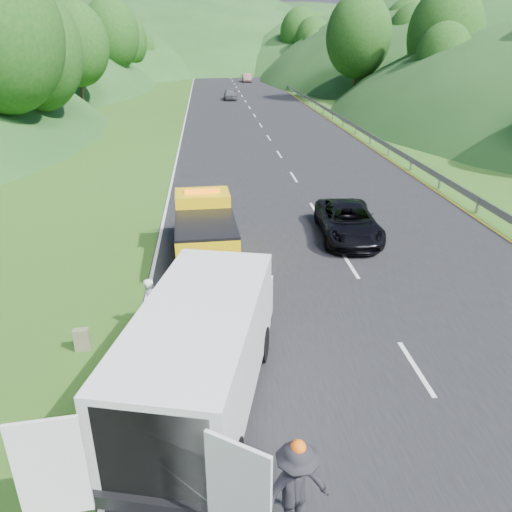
{
  "coord_description": "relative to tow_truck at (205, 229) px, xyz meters",
  "views": [
    {
      "loc": [
        -1.85,
        -11.58,
        7.45
      ],
      "look_at": [
        -0.51,
        2.22,
        1.3
      ],
      "focal_mm": 35.0,
      "sensor_mm": 36.0,
      "label": 1
    }
  ],
  "objects": [
    {
      "name": "ground",
      "position": [
        2.07,
        -5.14,
        -1.13
      ],
      "size": [
        320.0,
        320.0,
        0.0
      ],
      "primitive_type": "plane",
      "color": "#38661E",
      "rests_on": "ground"
    },
    {
      "name": "road_surface",
      "position": [
        5.07,
        34.86,
        -1.12
      ],
      "size": [
        14.0,
        200.0,
        0.02
      ],
      "primitive_type": "cube",
      "color": "black",
      "rests_on": "ground"
    },
    {
      "name": "guardrail",
      "position": [
        12.37,
        47.36,
        -1.13
      ],
      "size": [
        0.06,
        140.0,
        1.52
      ],
      "primitive_type": "cube",
      "color": "gray",
      "rests_on": "ground"
    },
    {
      "name": "tree_line_left",
      "position": [
        -16.93,
        54.86,
        -1.13
      ],
      "size": [
        14.0,
        140.0,
        14.0
      ],
      "primitive_type": null,
      "color": "#2E5619",
      "rests_on": "ground"
    },
    {
      "name": "tree_line_right",
      "position": [
        25.07,
        54.86,
        -1.13
      ],
      "size": [
        14.0,
        140.0,
        14.0
      ],
      "primitive_type": null,
      "color": "#2E5619",
      "rests_on": "ground"
    },
    {
      "name": "hills_backdrop",
      "position": [
        8.57,
        129.56,
        -1.13
      ],
      "size": [
        201.0,
        288.6,
        44.0
      ],
      "primitive_type": null,
      "color": "#2D5B23",
      "rests_on": "ground"
    },
    {
      "name": "tow_truck",
      "position": [
        0.0,
        0.0,
        0.0
      ],
      "size": [
        2.26,
        5.48,
        2.32
      ],
      "rotation": [
        0.0,
        0.0,
        0.05
      ],
      "color": "black",
      "rests_on": "ground"
    },
    {
      "name": "white_van",
      "position": [
        -0.07,
        -7.88,
        0.29
      ],
      "size": [
        4.66,
        7.57,
        2.51
      ],
      "rotation": [
        0.0,
        0.0,
        -0.25
      ],
      "color": "black",
      "rests_on": "ground"
    },
    {
      "name": "woman",
      "position": [
        -1.46,
        -4.68,
        -1.13
      ],
      "size": [
        0.56,
        0.65,
        1.52
      ],
      "primitive_type": "imported",
      "rotation": [
        0.0,
        0.0,
        1.88
      ],
      "color": "silver",
      "rests_on": "ground"
    },
    {
      "name": "child",
      "position": [
        -0.19,
        -6.13,
        -1.13
      ],
      "size": [
        0.59,
        0.48,
        1.13
      ],
      "primitive_type": "imported",
      "rotation": [
        0.0,
        0.0,
        -0.1
      ],
      "color": "#D1B96F",
      "rests_on": "ground"
    },
    {
      "name": "suitcase",
      "position": [
        -3.19,
        -5.52,
        -0.83
      ],
      "size": [
        0.39,
        0.23,
        0.61
      ],
      "primitive_type": "cube",
      "rotation": [
        0.0,
        0.0,
        0.06
      ],
      "color": "#66674D",
      "rests_on": "ground"
    },
    {
      "name": "passing_suv",
      "position": [
        5.67,
        1.51,
        -1.13
      ],
      "size": [
        2.56,
        4.92,
        1.32
      ],
      "primitive_type": "imported",
      "rotation": [
        0.0,
        0.0,
        -0.08
      ],
      "color": "black",
      "rests_on": "ground"
    },
    {
      "name": "dist_car_a",
      "position": [
        3.32,
        48.8,
        -1.13
      ],
      "size": [
        1.57,
        3.91,
        1.33
      ],
      "primitive_type": "imported",
      "color": "#4E4E53",
      "rests_on": "ground"
    },
    {
      "name": "dist_car_b",
      "position": [
        7.49,
        74.82,
        -1.13
      ],
      "size": [
        1.46,
        4.19,
        1.38
      ],
      "primitive_type": "imported",
      "color": "brown",
      "rests_on": "ground"
    }
  ]
}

